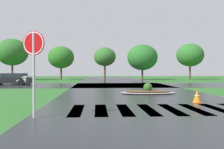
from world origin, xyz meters
name	(u,v)px	position (x,y,z in m)	size (l,w,h in m)	color
asphalt_roadway	(138,96)	(0.00, 10.00, 0.00)	(9.26, 80.00, 0.01)	#232628
asphalt_cross_road	(121,85)	(0.00, 20.69, 0.00)	(90.00, 8.33, 0.01)	#232628
crosswalk_stripes	(160,109)	(0.00, 4.92, 0.00)	(6.75, 2.98, 0.01)	white
stop_sign	(34,53)	(-4.37, 3.46, 2.03)	(0.72, 0.29, 2.73)	#B2B5BA
median_island	(148,91)	(0.87, 11.56, 0.13)	(3.57, 1.87, 0.68)	#9E9B93
car_silver_hatch	(11,79)	(-11.22, 22.18, 0.57)	(4.62, 2.46, 1.19)	black
drainage_pipe_stack	(21,81)	(-10.03, 21.58, 0.45)	(1.49, 1.13, 0.89)	#9E9B93
traffic_cone	(197,96)	(2.23, 6.86, 0.29)	(0.38, 0.38, 0.60)	orange
background_treeline	(90,56)	(-3.49, 35.14, 3.75)	(36.81, 6.44, 6.26)	#4C3823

